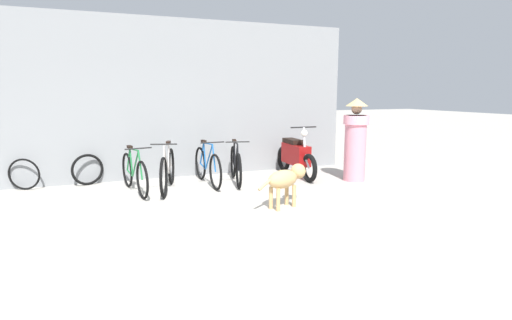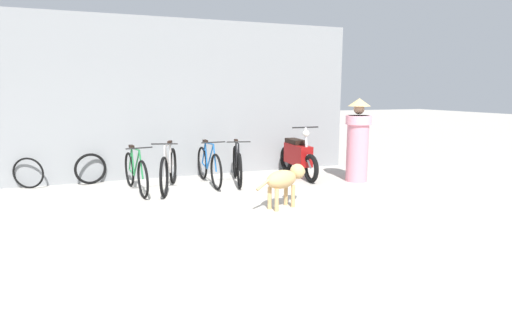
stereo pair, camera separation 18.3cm
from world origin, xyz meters
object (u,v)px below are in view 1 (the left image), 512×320
(motorcycle, at_px, (296,156))
(spare_tire_right, at_px, (87,170))
(bicycle_3, at_px, (236,165))
(stray_dog, at_px, (286,179))
(person_in_robes, at_px, (355,139))
(spare_tire_left, at_px, (24,174))
(bicycle_1, at_px, (168,170))
(bicycle_2, at_px, (207,166))
(bicycle_0, at_px, (134,173))

(motorcycle, relative_size, spare_tire_right, 2.97)
(bicycle_3, height_order, stray_dog, bicycle_3)
(spare_tire_right, bearing_deg, person_in_robes, -16.55)
(spare_tire_left, bearing_deg, bicycle_1, -21.83)
(bicycle_2, bearing_deg, spare_tire_right, -112.50)
(bicycle_2, xyz_separation_m, person_in_robes, (2.94, -0.73, 0.50))
(motorcycle, xyz_separation_m, person_in_robes, (0.96, -0.80, 0.42))
(motorcycle, relative_size, stray_dog, 1.83)
(stray_dog, bearing_deg, bicycle_1, 110.50)
(bicycle_2, relative_size, person_in_robes, 1.01)
(bicycle_0, height_order, spare_tire_left, bicycle_0)
(motorcycle, distance_m, spare_tire_right, 4.27)
(bicycle_1, distance_m, spare_tire_left, 2.71)
(bicycle_3, xyz_separation_m, spare_tire_left, (-3.90, 0.85, -0.06))
(stray_dog, xyz_separation_m, person_in_robes, (2.16, 1.26, 0.41))
(spare_tire_right, bearing_deg, bicycle_1, -35.37)
(bicycle_0, xyz_separation_m, stray_dog, (2.19, -1.83, 0.10))
(bicycle_0, xyz_separation_m, motorcycle, (3.39, 0.22, 0.09))
(bicycle_1, height_order, bicycle_2, bicycle_1)
(stray_dog, relative_size, spare_tire_right, 1.63)
(bicycle_2, xyz_separation_m, spare_tire_right, (-2.22, 0.80, -0.06))
(bicycle_3, height_order, spare_tire_right, bicycle_3)
(bicycle_2, distance_m, bicycle_3, 0.58)
(person_in_robes, bearing_deg, motorcycle, -63.68)
(bicycle_2, relative_size, bicycle_3, 1.03)
(bicycle_1, height_order, spare_tire_left, bicycle_1)
(motorcycle, relative_size, person_in_robes, 1.09)
(bicycle_1, xyz_separation_m, spare_tire_right, (-1.41, 1.00, -0.07))
(stray_dog, height_order, spare_tire_left, stray_dog)
(bicycle_3, distance_m, spare_tire_right, 2.92)
(stray_dog, bearing_deg, spare_tire_right, 115.94)
(bicycle_3, distance_m, stray_dog, 1.95)
(bicycle_2, bearing_deg, person_in_robes, 73.38)
(spare_tire_left, bearing_deg, person_in_robes, -13.80)
(motorcycle, height_order, person_in_robes, person_in_robes)
(bicycle_2, bearing_deg, bicycle_0, -86.36)
(person_in_robes, xyz_separation_m, spare_tire_right, (-5.17, 1.54, -0.56))
(stray_dog, bearing_deg, spare_tire_left, 124.58)
(spare_tire_right, bearing_deg, bicycle_0, -49.55)
(bicycle_1, bearing_deg, spare_tire_left, -95.72)
(bicycle_0, distance_m, person_in_robes, 4.42)
(spare_tire_left, relative_size, spare_tire_right, 0.96)
(stray_dog, bearing_deg, bicycle_3, 74.92)
(person_in_robes, bearing_deg, bicycle_2, -37.78)
(stray_dog, xyz_separation_m, spare_tire_left, (-4.10, 2.79, -0.16))
(bicycle_1, xyz_separation_m, bicycle_2, (0.81, 0.20, -0.01))
(bicycle_3, xyz_separation_m, spare_tire_right, (-2.80, 0.85, -0.05))
(motorcycle, bearing_deg, person_in_robes, 50.86)
(bicycle_0, relative_size, stray_dog, 1.67)
(bicycle_0, distance_m, spare_tire_right, 1.26)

